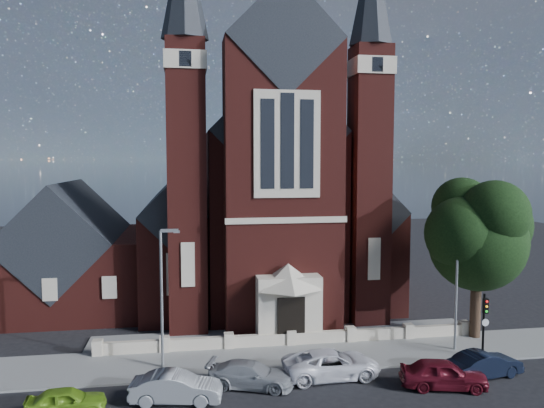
% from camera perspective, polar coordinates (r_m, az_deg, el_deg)
% --- Properties ---
extents(ground, '(120.00, 120.00, 0.00)m').
position_cam_1_polar(ground, '(43.37, -0.16, -11.26)').
color(ground, black).
rests_on(ground, ground).
extents(pavement_strip, '(60.00, 5.00, 0.12)m').
position_cam_1_polar(pavement_strip, '(33.57, 2.73, -16.14)').
color(pavement_strip, gray).
rests_on(pavement_strip, ground).
extents(forecourt_paving, '(26.00, 3.00, 0.14)m').
position_cam_1_polar(forecourt_paving, '(37.26, 1.43, -13.98)').
color(forecourt_paving, gray).
rests_on(forecourt_paving, ground).
extents(forecourt_wall, '(24.00, 0.40, 0.90)m').
position_cam_1_polar(forecourt_wall, '(35.40, 2.04, -15.01)').
color(forecourt_wall, '#C0B299').
rests_on(forecourt_wall, ground).
extents(church, '(20.01, 34.90, 29.20)m').
position_cam_1_polar(church, '(49.69, -1.58, 0.40)').
color(church, '#501A15').
rests_on(church, ground).
extents(parish_hall, '(12.00, 12.20, 10.24)m').
position_cam_1_polar(parish_hall, '(45.90, -21.03, -5.54)').
color(parish_hall, '#501A15').
rests_on(parish_hall, ground).
extents(street_tree, '(6.40, 6.60, 10.70)m').
position_cam_1_polar(street_tree, '(37.49, 21.61, -3.26)').
color(street_tree, black).
rests_on(street_tree, ground).
extents(street_lamp_left, '(1.16, 0.22, 8.09)m').
position_cam_1_polar(street_lamp_left, '(31.11, -11.64, -9.05)').
color(street_lamp_left, gray).
rests_on(street_lamp_left, ground).
extents(street_lamp_right, '(1.16, 0.22, 8.09)m').
position_cam_1_polar(street_lamp_right, '(35.20, 19.38, -7.60)').
color(street_lamp_right, gray).
rests_on(street_lamp_right, ground).
extents(traffic_signal, '(0.28, 0.42, 4.00)m').
position_cam_1_polar(traffic_signal, '(34.81, 21.89, -11.24)').
color(traffic_signal, black).
rests_on(traffic_signal, ground).
extents(car_lime_van, '(3.78, 1.77, 1.25)m').
position_cam_1_polar(car_lime_van, '(28.41, -21.27, -19.12)').
color(car_lime_van, '#6DA220').
rests_on(car_lime_van, ground).
extents(car_silver_a, '(4.68, 2.20, 1.48)m').
position_cam_1_polar(car_silver_a, '(28.14, -10.27, -18.85)').
color(car_silver_a, gray).
rests_on(car_silver_a, ground).
extents(car_silver_b, '(4.95, 3.26, 1.33)m').
position_cam_1_polar(car_silver_b, '(29.39, -2.32, -17.87)').
color(car_silver_b, '#95989C').
rests_on(car_silver_b, ground).
extents(car_white_suv, '(5.52, 2.72, 1.51)m').
position_cam_1_polar(car_white_suv, '(30.66, 6.44, -16.74)').
color(car_white_suv, white).
rests_on(car_white_suv, ground).
extents(car_dark_red, '(4.78, 2.80, 1.53)m').
position_cam_1_polar(car_dark_red, '(30.59, 17.96, -16.98)').
color(car_dark_red, '#5D101C').
rests_on(car_dark_red, ground).
extents(car_navy, '(4.58, 2.45, 1.43)m').
position_cam_1_polar(car_navy, '(32.71, 21.87, -15.72)').
color(car_navy, black).
rests_on(car_navy, ground).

